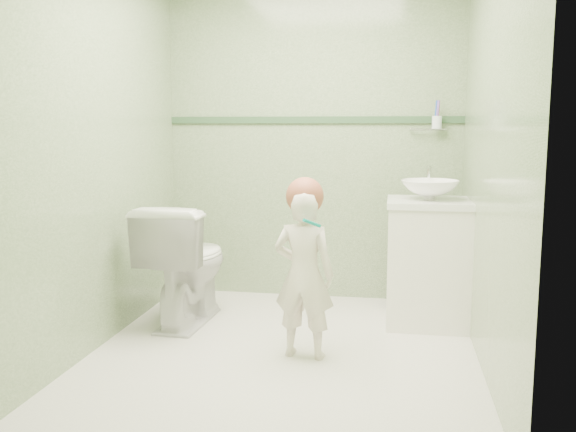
# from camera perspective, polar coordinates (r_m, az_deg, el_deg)

# --- Properties ---
(ground) EXTENTS (2.50, 2.50, 0.00)m
(ground) POSITION_cam_1_polar(r_m,az_deg,el_deg) (3.69, -0.40, -12.41)
(ground) COLOR beige
(ground) RESTS_ON ground
(room_shell) EXTENTS (2.50, 2.54, 2.40)m
(room_shell) POSITION_cam_1_polar(r_m,az_deg,el_deg) (3.46, -0.42, 6.56)
(room_shell) COLOR gray
(room_shell) RESTS_ON ground
(trim_stripe) EXTENTS (2.20, 0.02, 0.05)m
(trim_stripe) POSITION_cam_1_polar(r_m,az_deg,el_deg) (4.68, 2.28, 8.82)
(trim_stripe) COLOR #335334
(trim_stripe) RESTS_ON room_shell
(vanity) EXTENTS (0.52, 0.50, 0.80)m
(vanity) POSITION_cam_1_polar(r_m,az_deg,el_deg) (4.20, 12.69, -4.35)
(vanity) COLOR white
(vanity) RESTS_ON ground
(counter) EXTENTS (0.54, 0.52, 0.04)m
(counter) POSITION_cam_1_polar(r_m,az_deg,el_deg) (4.14, 12.87, 1.20)
(counter) COLOR white
(counter) RESTS_ON vanity
(basin) EXTENTS (0.37, 0.37, 0.13)m
(basin) POSITION_cam_1_polar(r_m,az_deg,el_deg) (4.13, 12.91, 2.36)
(basin) COLOR white
(basin) RESTS_ON counter
(faucet) EXTENTS (0.03, 0.13, 0.18)m
(faucet) POSITION_cam_1_polar(r_m,az_deg,el_deg) (4.30, 12.81, 3.67)
(faucet) COLOR silver
(faucet) RESTS_ON counter
(cup_holder) EXTENTS (0.26, 0.07, 0.21)m
(cup_holder) POSITION_cam_1_polar(r_m,az_deg,el_deg) (4.59, 13.43, 8.40)
(cup_holder) COLOR silver
(cup_holder) RESTS_ON room_shell
(toilet) EXTENTS (0.49, 0.81, 0.81)m
(toilet) POSITION_cam_1_polar(r_m,az_deg,el_deg) (4.18, -9.35, -4.28)
(toilet) COLOR white
(toilet) RESTS_ON ground
(toddler) EXTENTS (0.37, 0.27, 0.95)m
(toddler) POSITION_cam_1_polar(r_m,az_deg,el_deg) (3.50, 1.47, -5.41)
(toddler) COLOR #EFE4CF
(toddler) RESTS_ON ground
(hair_cap) EXTENTS (0.21, 0.21, 0.21)m
(hair_cap) POSITION_cam_1_polar(r_m,az_deg,el_deg) (3.44, 1.56, 1.84)
(hair_cap) COLOR #9D5239
(hair_cap) RESTS_ON toddler
(teal_toothbrush) EXTENTS (0.11, 0.14, 0.08)m
(teal_toothbrush) POSITION_cam_1_polar(r_m,az_deg,el_deg) (3.30, 2.13, -0.56)
(teal_toothbrush) COLOR #018B84
(teal_toothbrush) RESTS_ON toddler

